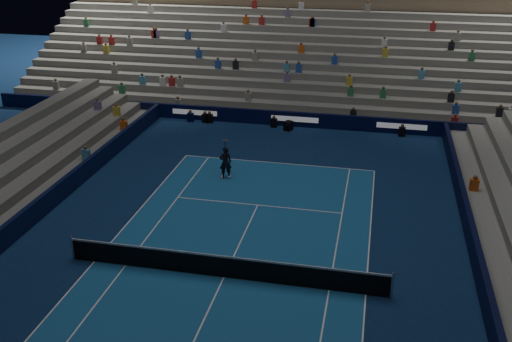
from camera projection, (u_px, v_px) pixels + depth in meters
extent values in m
plane|color=#0B2045|center=(224.00, 277.00, 22.89)|extent=(90.00, 90.00, 0.00)
cube|color=#19528A|center=(224.00, 277.00, 22.89)|extent=(10.97, 23.77, 0.01)
cube|color=black|center=(295.00, 119.00, 39.29)|extent=(44.00, 0.25, 1.00)
cube|color=black|center=(487.00, 298.00, 20.83)|extent=(0.25, 37.00, 1.00)
cube|color=black|center=(1.00, 240.00, 24.56)|extent=(0.25, 37.00, 1.00)
cube|color=slate|center=(297.00, 118.00, 40.28)|extent=(44.00, 1.00, 0.50)
cube|color=slate|center=(299.00, 110.00, 41.08)|extent=(44.00, 1.00, 1.00)
cube|color=slate|center=(301.00, 103.00, 41.88)|extent=(44.00, 1.00, 1.50)
cube|color=slate|center=(303.00, 96.00, 42.68)|extent=(44.00, 1.00, 2.00)
cube|color=slate|center=(305.00, 89.00, 43.47)|extent=(44.00, 1.00, 2.50)
cube|color=slate|center=(307.00, 82.00, 44.27)|extent=(44.00, 1.00, 3.00)
cube|color=slate|center=(309.00, 76.00, 45.07)|extent=(44.00, 1.00, 3.50)
cube|color=slate|center=(311.00, 69.00, 45.87)|extent=(44.00, 1.00, 4.00)
cube|color=slate|center=(312.00, 63.00, 46.66)|extent=(44.00, 1.00, 4.50)
cube|color=slate|center=(314.00, 58.00, 47.46)|extent=(44.00, 1.00, 5.00)
cube|color=slate|center=(316.00, 52.00, 48.26)|extent=(44.00, 1.00, 5.50)
cube|color=slate|center=(317.00, 47.00, 49.05)|extent=(44.00, 1.00, 6.00)
cube|color=slate|center=(509.00, 306.00, 20.77)|extent=(1.00, 37.00, 0.50)
cylinder|color=#B2B2B7|center=(72.00, 247.00, 23.91)|extent=(0.10, 0.10, 1.10)
cylinder|color=#B2B2B7|center=(392.00, 285.00, 21.44)|extent=(0.10, 0.10, 1.10)
cube|color=black|center=(224.00, 268.00, 22.71)|extent=(12.80, 0.03, 0.90)
cube|color=white|center=(223.00, 257.00, 22.52)|extent=(12.80, 0.04, 0.08)
imported|color=black|center=(225.00, 163.00, 31.30)|extent=(0.76, 0.64, 1.78)
cube|color=black|center=(288.00, 126.00, 38.66)|extent=(0.63, 0.69, 0.60)
cylinder|color=black|center=(287.00, 125.00, 38.18)|extent=(0.28, 0.38, 0.16)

